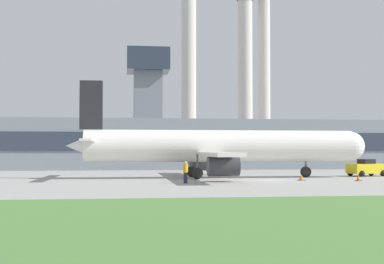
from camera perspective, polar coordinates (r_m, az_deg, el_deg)
The scene contains 10 objects.
ground_plane at distance 49.96m, azimuth 8.04°, elevation -5.11°, with size 400.00×400.00×0.00m, color #999691.
terminal_building at distance 81.37m, azimuth 1.55°, elevation -1.04°, with size 61.45×12.11×17.93m.
smokestack_left at distance 114.95m, azimuth -0.35°, elevation 6.84°, with size 3.62×3.62×40.47m.
smokestack_right at distance 117.47m, azimuth 5.70°, elevation 5.68°, with size 3.63×3.63×36.50m.
smokestack_far at distance 121.62m, azimuth 7.70°, elevation 5.73°, with size 3.13×3.13×37.81m.
airplane at distance 53.41m, azimuth 2.65°, elevation -1.63°, with size 30.25×24.23×9.55m.
pushback_tug at distance 60.07m, azimuth 18.11°, elevation -3.71°, with size 4.29×3.13×1.82m.
ground_crew_person at distance 44.63m, azimuth -0.70°, elevation -4.29°, with size 0.54×0.54×1.85m.
traffic_cone_near_nose at distance 50.54m, azimuth 17.32°, elevation -4.68°, with size 0.52×0.52×0.61m.
traffic_cone_wingtip at distance 50.18m, azimuth 11.58°, elevation -4.78°, with size 0.62×0.62×0.57m.
Camera 1 is at (-13.19, -48.11, 2.73)m, focal length 50.00 mm.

